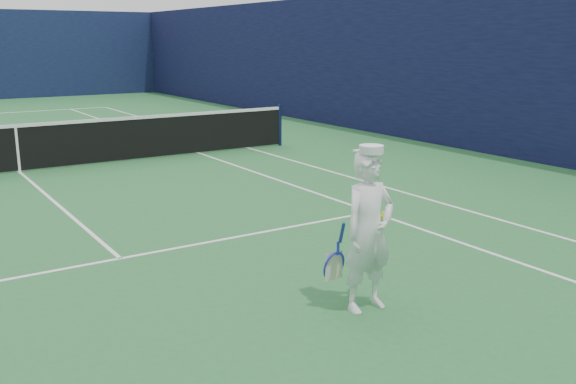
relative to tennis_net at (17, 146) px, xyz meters
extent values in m
plane|color=#266532|center=(0.00, 0.00, -0.55)|extent=(80.00, 80.00, 0.00)
cube|color=white|center=(5.49, 0.00, -0.55)|extent=(0.06, 23.83, 0.01)
cube|color=white|center=(4.12, 0.00, -0.55)|extent=(0.06, 23.77, 0.01)
cube|color=white|center=(0.00, -6.40, -0.55)|extent=(8.23, 0.06, 0.01)
cube|color=white|center=(0.00, 0.00, -0.55)|extent=(0.06, 12.80, 0.01)
cube|color=black|center=(10.00, 0.00, 1.45)|extent=(0.12, 36.12, 4.00)
cylinder|color=#141E4C|center=(6.40, 0.00, -0.02)|extent=(0.09, 0.09, 1.07)
cube|color=black|center=(0.00, 0.00, -0.05)|extent=(12.79, 0.02, 0.92)
cube|color=white|center=(0.00, 0.00, 0.42)|extent=(12.79, 0.04, 0.07)
cube|color=white|center=(0.00, 0.00, -0.08)|extent=(0.05, 0.03, 0.94)
imported|color=white|center=(1.64, -9.27, 0.27)|extent=(0.61, 0.40, 1.64)
cylinder|color=white|center=(1.64, -9.27, 1.11)|extent=(0.24, 0.24, 0.08)
cube|color=white|center=(1.64, -9.14, 1.08)|extent=(0.18, 0.10, 0.02)
cylinder|color=navy|center=(1.36, -9.20, 0.29)|extent=(0.04, 0.09, 0.22)
cube|color=#212BB3|center=(1.36, -9.14, 0.11)|extent=(0.02, 0.02, 0.14)
torus|color=#212BB3|center=(1.36, -9.08, -0.09)|extent=(0.30, 0.10, 0.29)
cube|color=beige|center=(1.36, -9.08, -0.09)|extent=(0.22, 0.01, 0.30)
sphere|color=#B9D017|center=(1.90, -9.17, 0.35)|extent=(0.07, 0.07, 0.07)
sphere|color=#B9D017|center=(1.95, -9.15, 0.38)|extent=(0.07, 0.07, 0.07)
camera|label=1|loc=(-2.37, -14.01, 2.16)|focal=40.00mm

